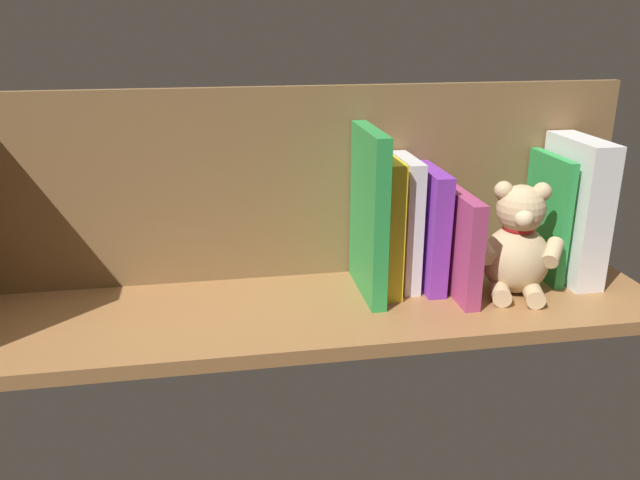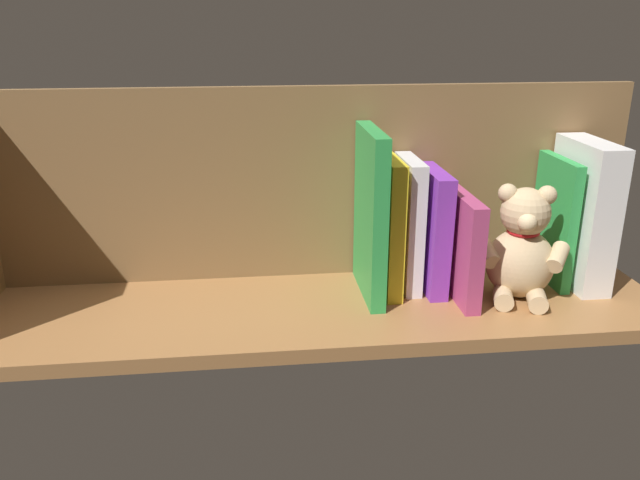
% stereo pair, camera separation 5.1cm
% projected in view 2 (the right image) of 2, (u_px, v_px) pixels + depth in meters
% --- Properties ---
extents(ground_plane, '(1.09, 0.30, 0.02)m').
position_uv_depth(ground_plane, '(320.00, 309.00, 1.03)').
color(ground_plane, '#9E6B3D').
extents(shelf_back_panel, '(1.09, 0.02, 0.32)m').
position_uv_depth(shelf_back_panel, '(311.00, 184.00, 1.09)').
color(shelf_back_panel, brown).
rests_on(shelf_back_panel, ground_plane).
extents(dictionary_thick_white, '(0.05, 0.15, 0.24)m').
position_uv_depth(dictionary_thick_white, '(583.00, 214.00, 1.07)').
color(dictionary_thick_white, white).
rests_on(dictionary_thick_white, ground_plane).
extents(book_0, '(0.02, 0.13, 0.21)m').
position_uv_depth(book_0, '(554.00, 221.00, 1.08)').
color(book_0, green).
rests_on(book_0, ground_plane).
extents(teddy_bear, '(0.14, 0.14, 0.19)m').
position_uv_depth(teddy_bear, '(522.00, 249.00, 1.02)').
color(teddy_bear, '#D1B284').
rests_on(teddy_bear, ground_plane).
extents(book_1, '(0.02, 0.19, 0.17)m').
position_uv_depth(book_1, '(457.00, 243.00, 1.04)').
color(book_1, '#B23F72').
rests_on(book_1, ground_plane).
extents(book_2, '(0.03, 0.14, 0.20)m').
position_uv_depth(book_2, '(432.00, 230.00, 1.06)').
color(book_2, purple).
rests_on(book_2, ground_plane).
extents(book_3, '(0.03, 0.12, 0.22)m').
position_uv_depth(book_3, '(408.00, 224.00, 1.06)').
color(book_3, silver).
rests_on(book_3, ground_plane).
extents(book_4, '(0.02, 0.14, 0.22)m').
position_uv_depth(book_4, '(389.00, 225.00, 1.04)').
color(book_4, yellow).
rests_on(book_4, ground_plane).
extents(book_5, '(0.02, 0.17, 0.27)m').
position_uv_depth(book_5, '(370.00, 214.00, 1.02)').
color(book_5, green).
rests_on(book_5, ground_plane).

